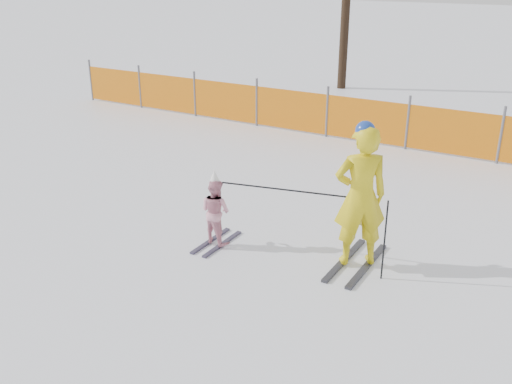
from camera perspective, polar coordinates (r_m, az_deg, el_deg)
ground at (r=8.09m, az=-1.83°, el=-7.73°), size 120.00×120.00×0.00m
adult at (r=7.89m, az=10.40°, el=-0.38°), size 0.88×1.42×2.10m
child at (r=8.58m, az=-4.07°, el=-1.87°), size 0.55×0.98×1.20m
ski_poles at (r=7.94m, az=6.53°, el=-1.63°), size 2.42×0.45×1.15m
safety_fence at (r=13.96m, az=9.34°, el=7.34°), size 17.32×0.06×1.25m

